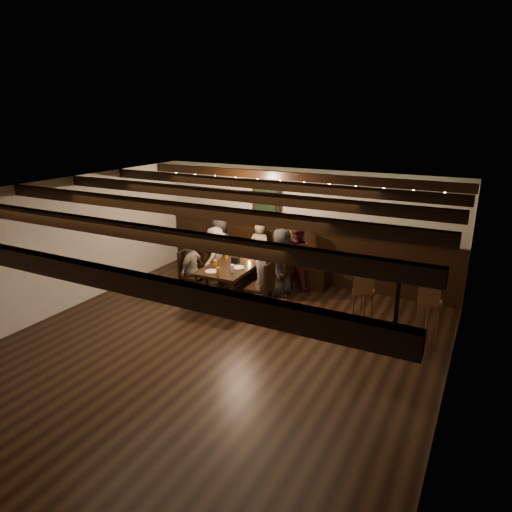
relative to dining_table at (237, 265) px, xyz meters
The scene contains 27 objects.
room 0.66m from the dining_table, 18.90° to the left, with size 7.00×7.00×7.00m.
dining_table is the anchor object (origin of this frame).
chair_left_near 0.92m from the dining_table, 149.96° to the left, with size 0.46×0.46×0.97m.
chair_left_far 0.92m from the dining_table, 146.06° to the right, with size 0.46×0.46×0.97m.
chair_right_near 0.92m from the dining_table, 33.94° to the left, with size 0.46×0.46×0.97m.
chair_right_far 0.92m from the dining_table, 30.05° to the right, with size 0.45×0.45×0.96m.
person_bench_left 1.27m from the dining_table, 136.95° to the left, with size 0.65×0.42×1.33m, color #27282A.
person_bench_centre 1.05m from the dining_table, 91.95° to the left, with size 0.47×0.31×1.28m, color gray.
person_bench_right 1.27m from the dining_table, 46.95° to the left, with size 0.66×0.52×1.36m, color #561D25.
person_left_near 0.88m from the dining_table, 150.98° to the left, with size 0.79×0.45×1.22m, color gray.
person_left_far 0.88m from the dining_table, 147.09° to the right, with size 0.69×0.29×1.18m, color gray.
person_right_near 0.88m from the dining_table, 32.91° to the left, with size 0.66×0.43×1.36m, color #242527.
person_right_far 0.88m from the dining_table, 29.02° to the right, with size 0.45×0.29×1.22m, color #A08E87.
pint_a 0.76m from the dining_table, 113.75° to the left, with size 0.07×0.07×0.14m, color #BF7219.
pint_b 0.71m from the dining_table, 70.91° to the left, with size 0.07×0.07×0.14m, color #BF7219.
pint_c 0.34m from the dining_table, 163.51° to the left, with size 0.07×0.07×0.14m, color #BF7219.
pint_d 0.38m from the dining_table, 35.64° to the left, with size 0.07×0.07×0.14m, color silver.
pint_e 0.52m from the dining_table, 114.11° to the right, with size 0.07×0.07×0.14m, color #BF7219.
pint_f 0.60m from the dining_table, 68.07° to the right, with size 0.07×0.07×0.14m, color silver.
pint_g 0.81m from the dining_table, 84.48° to the right, with size 0.07×0.07×0.14m, color #BF7219.
plate_near 0.72m from the dining_table, 100.15° to the right, with size 0.24×0.24×0.01m, color white.
plate_far 0.36m from the dining_table, 57.09° to the right, with size 0.24×0.24×0.01m, color white.
condiment_caddy 0.13m from the dining_table, 88.05° to the right, with size 0.15×0.10×0.12m, color black.
candle 0.33m from the dining_table, 70.14° to the left, with size 0.05×0.05×0.05m, color beige.
high_top_table 3.13m from the dining_table, ahead, with size 0.62×0.62×1.10m.
bar_stool_left 2.67m from the dining_table, 10.78° to the right, with size 0.36×0.38×1.12m.
bar_stool_right 3.65m from the dining_table, ahead, with size 0.35×0.37×1.12m.
Camera 1 is at (3.46, -5.22, 3.50)m, focal length 32.00 mm.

